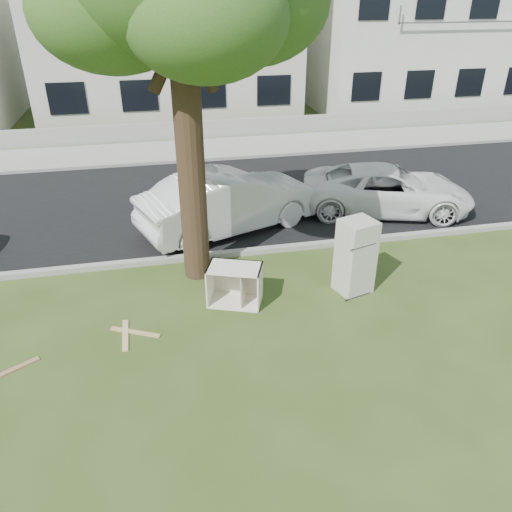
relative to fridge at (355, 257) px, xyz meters
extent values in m
plane|color=#334619|center=(-2.60, -0.51, -0.77)|extent=(120.00, 120.00, 0.00)
cube|color=black|center=(-2.60, 5.49, -0.76)|extent=(120.00, 7.00, 0.01)
cube|color=gray|center=(-2.60, 1.94, -0.77)|extent=(120.00, 0.18, 0.12)
cube|color=gray|center=(-2.60, 9.04, -0.77)|extent=(120.00, 0.18, 0.12)
cube|color=gray|center=(-2.60, 10.49, -0.76)|extent=(120.00, 2.80, 0.01)
cube|color=gray|center=(-2.60, 12.09, -0.42)|extent=(120.00, 0.15, 0.70)
cylinder|color=black|center=(-3.00, 1.29, 1.83)|extent=(0.54, 0.54, 5.20)
cube|color=beige|center=(-2.60, 16.99, 2.83)|extent=(11.00, 8.00, 7.20)
cube|color=silver|center=(9.40, 16.99, 2.53)|extent=(10.00, 8.00, 6.60)
cube|color=white|center=(0.00, 0.00, 0.00)|extent=(0.77, 0.74, 1.53)
cube|color=beige|center=(-2.40, 0.05, -0.37)|extent=(1.16, 0.94, 0.78)
cube|color=#987049|center=(-6.39, -1.23, -0.75)|extent=(1.06, 0.69, 0.02)
cube|color=tan|center=(-4.31, -0.55, -0.75)|extent=(0.89, 0.51, 0.02)
cube|color=tan|center=(-4.49, -0.60, -0.75)|extent=(0.11, 0.90, 0.02)
imported|color=silver|center=(-1.93, 3.38, -0.01)|extent=(4.87, 3.13, 1.52)
imported|color=white|center=(2.39, 3.63, -0.14)|extent=(4.89, 3.22, 1.25)
camera|label=1|loc=(-3.70, -8.00, 4.68)|focal=35.00mm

